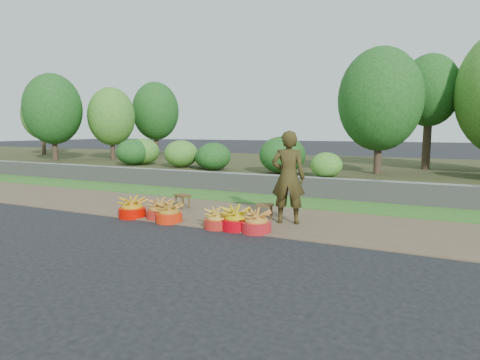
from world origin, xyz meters
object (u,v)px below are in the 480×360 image
at_px(basin_b, 160,210).
at_px(basin_d, 217,220).
at_px(basin_c, 169,214).
at_px(basin_e, 236,220).
at_px(basin_a, 132,209).
at_px(stool_right, 265,207).
at_px(stool_left, 183,197).
at_px(vendor_woman, 288,177).
at_px(basin_f, 256,223).

xyz_separation_m(basin_b, basin_d, (1.39, -0.14, -0.02)).
bearing_deg(basin_c, basin_e, 2.78).
xyz_separation_m(basin_a, basin_b, (0.62, 0.11, -0.00)).
relative_size(basin_a, basin_b, 1.02).
xyz_separation_m(basin_a, stool_right, (2.50, 1.05, 0.06)).
bearing_deg(stool_left, vendor_woman, -7.70).
xyz_separation_m(basin_a, basin_c, (0.94, -0.03, -0.01)).
height_order(basin_c, stool_right, basin_c).
height_order(basin_c, basin_e, basin_e).
relative_size(basin_c, basin_f, 0.98).
bearing_deg(basin_f, basin_a, -179.87).
relative_size(basin_d, stool_right, 1.27).
xyz_separation_m(basin_c, basin_d, (1.07, -0.00, -0.01)).
bearing_deg(vendor_woman, basin_d, 27.97).
relative_size(basin_b, basin_f, 1.03).
bearing_deg(vendor_woman, basin_b, 4.49).
bearing_deg(stool_left, stool_right, -4.50).
bearing_deg(vendor_woman, stool_left, -20.39).
distance_m(basin_d, stool_left, 2.04).
xyz_separation_m(basin_d, stool_left, (-1.60, 1.25, 0.10)).
height_order(basin_d, basin_e, basin_e).
distance_m(basin_b, basin_e, 1.74).
bearing_deg(basin_f, vendor_woman, 72.21).
bearing_deg(stool_right, basin_e, -97.79).
height_order(basin_a, stool_left, basin_a).
height_order(basin_b, basin_e, basin_e).
xyz_separation_m(basin_d, basin_f, (0.77, 0.04, 0.02)).
bearing_deg(basin_c, stool_left, 113.30).
relative_size(basin_f, stool_left, 1.24).
relative_size(basin_a, basin_e, 1.01).
relative_size(basin_b, basin_e, 1.00).
relative_size(basin_c, vendor_woman, 0.29).
xyz_separation_m(basin_e, vendor_woman, (0.69, 0.82, 0.71)).
xyz_separation_m(basin_e, basin_f, (0.41, -0.03, -0.01)).
distance_m(basin_b, basin_d, 1.40).
relative_size(basin_e, stool_right, 1.44).
bearing_deg(vendor_woman, basin_c, 10.21).
height_order(basin_d, basin_f, basin_f).
xyz_separation_m(basin_f, stool_left, (-2.37, 1.21, 0.09)).
relative_size(basin_a, basin_c, 1.07).
relative_size(basin_d, stool_left, 1.13).
xyz_separation_m(basin_c, stool_left, (-0.54, 1.25, 0.09)).
xyz_separation_m(basin_d, vendor_woman, (1.04, 0.89, 0.74)).
bearing_deg(basin_f, basin_b, 177.21).
xyz_separation_m(basin_b, vendor_woman, (2.43, 0.75, 0.72)).
distance_m(basin_a, basin_c, 0.94).
height_order(basin_c, stool_left, basin_c).
bearing_deg(basin_d, basin_c, 179.79).
bearing_deg(basin_f, basin_d, -177.16).
xyz_separation_m(basin_f, stool_right, (-0.27, 1.05, 0.07)).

